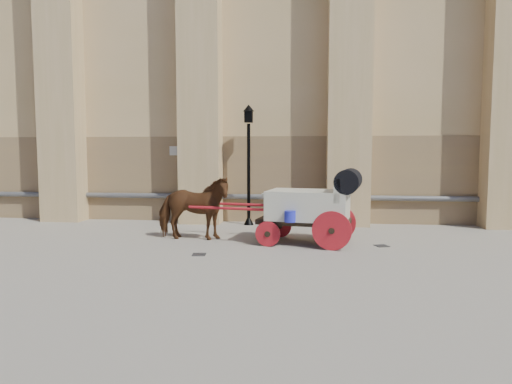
# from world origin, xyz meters

# --- Properties ---
(ground) EXTENTS (90.00, 90.00, 0.00)m
(ground) POSITION_xyz_m (0.00, 0.00, 0.00)
(ground) COLOR gray
(ground) RESTS_ON ground
(horse) EXTENTS (0.98, 2.12, 1.79)m
(horse) POSITION_xyz_m (-0.52, 0.52, 0.89)
(horse) COLOR #563014
(horse) RESTS_ON ground
(carriage) EXTENTS (4.75, 2.03, 2.02)m
(carriage) POSITION_xyz_m (2.82, 0.31, 1.09)
(carriage) COLOR black
(carriage) RESTS_ON ground
(street_lamp) EXTENTS (0.38, 0.38, 4.02)m
(street_lamp) POSITION_xyz_m (0.69, 3.34, 2.15)
(street_lamp) COLOR black
(street_lamp) RESTS_ON ground
(drain_grate_near) EXTENTS (0.36, 0.36, 0.01)m
(drain_grate_near) POSITION_xyz_m (0.07, -1.30, 0.01)
(drain_grate_near) COLOR black
(drain_grate_near) RESTS_ON ground
(drain_grate_far) EXTENTS (0.41, 0.41, 0.01)m
(drain_grate_far) POSITION_xyz_m (4.59, 0.21, 0.01)
(drain_grate_far) COLOR black
(drain_grate_far) RESTS_ON ground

